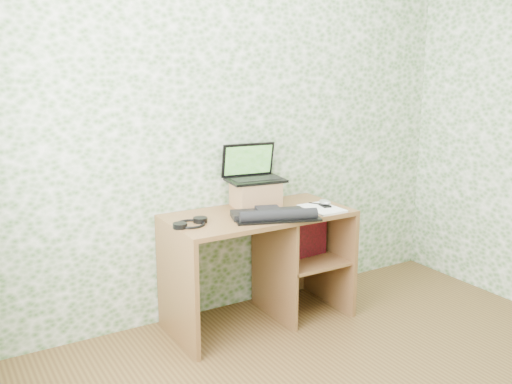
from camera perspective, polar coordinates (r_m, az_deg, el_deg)
wall_back at (r=3.86m, az=-2.12°, el=6.86°), size 3.50×0.00×3.50m
desk at (r=3.84m, az=1.03°, el=-5.71°), size 1.20×0.60×0.75m
riser at (r=3.83m, az=-0.04°, el=-0.21°), size 0.32×0.28×0.18m
laptop at (r=3.83m, az=-0.35°, el=2.03°), size 0.40×0.30×0.25m
keyboard at (r=3.56m, az=1.69°, el=-2.29°), size 0.53×0.42×0.07m
headphones at (r=3.45m, az=-6.58°, el=-3.13°), size 0.24×0.23×0.03m
notepad at (r=3.80m, az=6.60°, el=-1.65°), size 0.21×0.29×0.01m
mouse at (r=3.83m, az=6.91°, el=-1.17°), size 0.08×0.11×0.03m
pen at (r=3.88m, az=6.26°, el=-1.16°), size 0.09×0.11×0.01m
red_box at (r=3.98m, az=5.37°, el=-4.26°), size 0.25×0.10×0.29m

